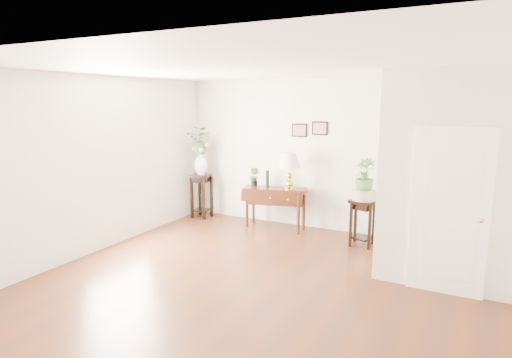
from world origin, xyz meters
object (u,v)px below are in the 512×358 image
Objects in this scene: console_table at (275,208)px; plant_stand_a at (202,196)px; plant_stand_b at (362,223)px; table_lamp at (290,171)px.

console_table is 1.69m from plant_stand_a.
console_table is at bearing 172.22° from plant_stand_b.
plant_stand_a is at bearing 163.99° from console_table.
plant_stand_b is at bearing -9.33° from table_lamp.
table_lamp is (0.29, 0.00, 0.74)m from console_table.
console_table is 1.50× the size of plant_stand_b.
console_table is 1.69× the size of table_lamp.
console_table reaches higher than plant_stand_b.
console_table is 1.30× the size of plant_stand_a.
plant_stand_a is at bearing 175.51° from plant_stand_b.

